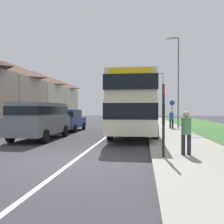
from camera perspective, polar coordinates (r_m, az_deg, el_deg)
ground_plane at (r=8.38m, az=-9.09°, el=-11.38°), size 120.00×120.00×0.00m
lane_marking_centre at (r=16.13m, az=-0.98°, el=-5.54°), size 0.14×60.00×0.01m
pavement_near_side at (r=14.09m, az=15.04°, el=-6.24°), size 3.20×68.00×0.12m
double_decker_bus at (r=16.57m, az=5.30°, el=2.03°), size 2.80×11.05×3.70m
parked_van_grey at (r=14.67m, az=-16.39°, el=-1.26°), size 2.11×5.07×2.11m
parked_car_blue at (r=19.72m, az=-10.05°, el=-1.70°), size 1.89×4.41×1.72m
pedestrian_at_stop at (r=9.07m, az=16.98°, el=-4.26°), size 0.34×0.34×1.67m
pedestrian_walking_away at (r=21.07m, az=13.76°, el=-1.45°), size 0.34×0.34×1.67m
bus_stop_sign at (r=8.45m, az=11.95°, el=-0.76°), size 0.09×0.52×2.60m
cycle_route_sign at (r=22.01m, az=13.88°, el=-0.19°), size 0.44×0.08×2.52m
street_lamp_mid at (r=21.17m, az=14.99°, el=7.88°), size 1.14×0.20×7.72m
street_lamp_far at (r=39.97m, az=11.67°, el=4.34°), size 1.14×0.20×7.53m
house_terrace_far_side at (r=31.85m, az=-20.72°, el=3.78°), size 7.07×27.11×7.00m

